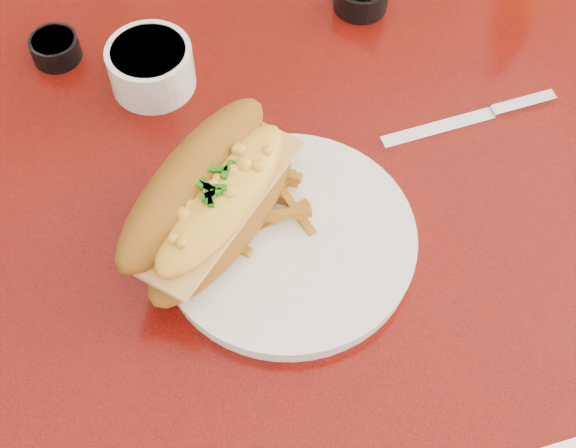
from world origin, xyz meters
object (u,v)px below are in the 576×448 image
object	(u,v)px
dinner_plate	(288,240)
gravy_ramekin	(151,66)
sauce_cup_left	(55,47)
knife	(485,115)
diner_table	(277,225)
mac_hoagie	(212,198)
fork	(315,186)

from	to	relation	value
dinner_plate	gravy_ramekin	size ratio (longest dim) A/B	2.06
dinner_plate	sauce_cup_left	world-z (taller)	sauce_cup_left
sauce_cup_left	knife	size ratio (longest dim) A/B	0.35
diner_table	mac_hoagie	world-z (taller)	mac_hoagie
fork	gravy_ramekin	bearing A→B (deg)	4.44
diner_table	mac_hoagie	distance (m)	0.26
diner_table	gravy_ramekin	bearing A→B (deg)	131.02
fork	dinner_plate	bearing A→B (deg)	110.43
fork	knife	xyz separation A→B (m)	(0.21, 0.05, -0.02)
mac_hoagie	knife	xyz separation A→B (m)	(0.32, 0.07, -0.06)
sauce_cup_left	knife	world-z (taller)	sauce_cup_left
sauce_cup_left	fork	bearing A→B (deg)	-49.65
mac_hoagie	knife	bearing A→B (deg)	-31.41
gravy_ramekin	mac_hoagie	bearing A→B (deg)	-84.07
diner_table	dinner_plate	xyz separation A→B (m)	(-0.02, -0.13, 0.17)
diner_table	mac_hoagie	xyz separation A→B (m)	(-0.09, -0.09, 0.22)
sauce_cup_left	gravy_ramekin	bearing A→B (deg)	-35.77
diner_table	sauce_cup_left	xyz separation A→B (m)	(-0.21, 0.20, 0.18)
gravy_ramekin	knife	distance (m)	0.38
dinner_plate	sauce_cup_left	xyz separation A→B (m)	(-0.19, 0.32, 0.01)
mac_hoagie	sauce_cup_left	bearing A→B (deg)	70.17
mac_hoagie	fork	xyz separation A→B (m)	(0.11, 0.02, -0.04)
mac_hoagie	sauce_cup_left	world-z (taller)	mac_hoagie
sauce_cup_left	diner_table	bearing A→B (deg)	-43.32
diner_table	knife	bearing A→B (deg)	-5.98
diner_table	knife	xyz separation A→B (m)	(0.24, -0.02, 0.16)
diner_table	dinner_plate	world-z (taller)	dinner_plate
mac_hoagie	knife	world-z (taller)	mac_hoagie
fork	sauce_cup_left	world-z (taller)	sauce_cup_left
diner_table	fork	size ratio (longest dim) A/B	8.87
diner_table	gravy_ramekin	size ratio (longest dim) A/B	9.66
dinner_plate	diner_table	bearing A→B (deg)	80.36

